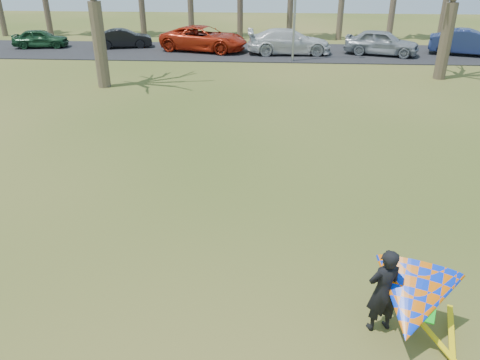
# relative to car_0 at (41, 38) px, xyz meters

# --- Properties ---
(ground) EXTENTS (100.00, 100.00, 0.00)m
(ground) POSITION_rel_car_0_xyz_m (16.24, -25.51, -0.72)
(ground) COLOR #264B10
(ground) RESTS_ON ground
(parking_strip) EXTENTS (46.00, 7.00, 0.06)m
(parking_strip) POSITION_rel_car_0_xyz_m (16.24, -0.51, -0.69)
(parking_strip) COLOR black
(parking_strip) RESTS_ON ground
(car_0) EXTENTS (4.06, 2.16, 1.32)m
(car_0) POSITION_rel_car_0_xyz_m (0.00, 0.00, 0.00)
(car_0) COLOR #183E22
(car_0) RESTS_ON parking_strip
(car_1) EXTENTS (4.21, 2.40, 1.31)m
(car_1) POSITION_rel_car_0_xyz_m (6.08, 0.42, -0.00)
(car_1) COLOR black
(car_1) RESTS_ON parking_strip
(car_2) EXTENTS (6.59, 4.23, 1.69)m
(car_2) POSITION_rel_car_0_xyz_m (12.10, -0.42, 0.19)
(car_2) COLOR #AF230E
(car_2) RESTS_ON parking_strip
(car_3) EXTENTS (5.81, 2.67, 1.65)m
(car_3) POSITION_rel_car_0_xyz_m (18.06, -1.15, 0.17)
(car_3) COLOR silver
(car_3) RESTS_ON parking_strip
(car_4) EXTENTS (5.23, 3.31, 1.66)m
(car_4) POSITION_rel_car_0_xyz_m (24.29, -1.07, 0.17)
(car_4) COLOR gray
(car_4) RESTS_ON parking_strip
(car_5) EXTENTS (5.37, 3.18, 1.67)m
(car_5) POSITION_rel_car_0_xyz_m (30.15, -0.78, 0.18)
(car_5) COLOR navy
(car_5) RESTS_ON parking_strip
(kite_flyer) EXTENTS (2.13, 2.39, 2.02)m
(kite_flyer) POSITION_rel_car_0_xyz_m (19.47, -27.57, 0.13)
(kite_flyer) COLOR black
(kite_flyer) RESTS_ON ground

